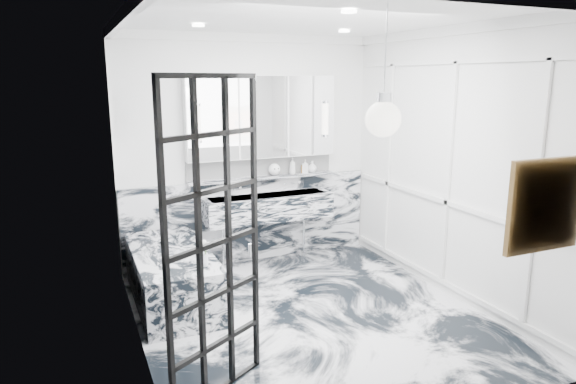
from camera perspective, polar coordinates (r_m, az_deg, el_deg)
name	(u,v)px	position (r m, az deg, el deg)	size (l,w,h in m)	color
floor	(311,316)	(5.18, 2.58, -13.64)	(3.60, 3.60, 0.00)	silver
ceiling	(314,17)	(4.68, 2.93, 18.84)	(3.60, 3.60, 0.00)	white
wall_back	(249,151)	(6.38, -4.35, 4.54)	(3.60, 3.60, 0.00)	white
wall_front	(442,228)	(3.26, 16.73, -3.82)	(3.60, 3.60, 0.00)	white
wall_left	(133,191)	(4.30, -16.84, 0.08)	(3.60, 3.60, 0.00)	white
wall_right	(451,165)	(5.61, 17.63, 2.87)	(3.60, 3.60, 0.00)	white
marble_clad_back	(251,220)	(6.54, -4.15, -3.11)	(3.18, 0.05, 1.05)	silver
marble_clad_left	(135,198)	(4.31, -16.59, -0.68)	(0.02, 3.56, 2.68)	silver
panel_molding	(448,175)	(5.62, 17.40, 1.86)	(0.03, 3.40, 2.30)	white
soap_bottle_a	(292,166)	(6.52, 0.49, 2.92)	(0.08, 0.08, 0.21)	#8C5919
soap_bottle_b	(305,166)	(6.60, 1.91, 2.88)	(0.08, 0.08, 0.17)	#4C4C51
soap_bottle_c	(312,167)	(6.64, 2.70, 2.83)	(0.12, 0.12, 0.15)	silver
face_pot	(274,169)	(6.44, -1.52, 2.52)	(0.15, 0.15, 0.15)	white
amber_bottle	(303,169)	(6.59, 1.63, 2.54)	(0.04, 0.04, 0.10)	#8C5919
flower_vase	(204,259)	(4.95, -9.31, -7.41)	(0.08, 0.08, 0.12)	silver
crittall_door	(214,244)	(3.65, -8.17, -5.73)	(0.88, 0.04, 2.30)	black
artwork	(545,205)	(3.90, 26.65, -1.32)	(0.55, 0.05, 0.55)	#B43F12
pendant_light	(383,119)	(3.40, 10.52, 7.95)	(0.23, 0.23, 0.23)	white
trough_sink	(268,207)	(6.33, -2.25, -1.68)	(1.60, 0.45, 0.30)	silver
ledge	(263,178)	(6.41, -2.80, 1.61)	(1.90, 0.14, 0.04)	silver
subway_tile	(261,166)	(6.44, -3.01, 2.88)	(1.90, 0.03, 0.23)	white
mirror_cabinet	(262,117)	(6.31, -2.89, 8.31)	(1.90, 0.16, 1.00)	white
sconce_left	(198,123)	(5.99, -10.00, 7.52)	(0.07, 0.07, 0.40)	white
sconce_right	(326,119)	(6.56, 4.20, 8.10)	(0.07, 0.07, 0.40)	white
bathtub	(172,276)	(5.53, -12.77, -9.11)	(0.75, 1.65, 0.55)	silver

